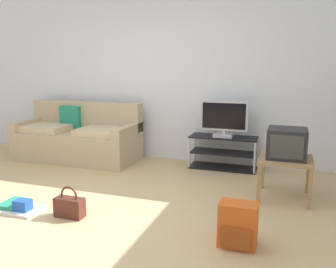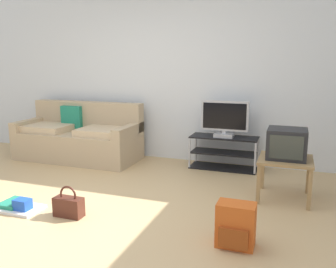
{
  "view_description": "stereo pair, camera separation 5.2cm",
  "coord_description": "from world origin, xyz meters",
  "views": [
    {
      "loc": [
        1.8,
        -2.87,
        1.5
      ],
      "look_at": [
        0.39,
        1.25,
        0.64
      ],
      "focal_mm": 38.13,
      "sensor_mm": 36.0,
      "label": 1
    },
    {
      "loc": [
        1.85,
        -2.85,
        1.5
      ],
      "look_at": [
        0.39,
        1.25,
        0.64
      ],
      "focal_mm": 38.13,
      "sensor_mm": 36.0,
      "label": 2
    }
  ],
  "objects": [
    {
      "name": "handbag",
      "position": [
        -0.2,
        -0.04,
        0.11
      ],
      "size": [
        0.29,
        0.13,
        0.32
      ],
      "rotation": [
        0.0,
        0.0,
        -0.19
      ],
      "color": "#4C2319",
      "rests_on": "ground_plane"
    },
    {
      "name": "ground_plane",
      "position": [
        0.0,
        0.0,
        -0.01
      ],
      "size": [
        9.0,
        9.8,
        0.02
      ],
      "primitive_type": "cube",
      "color": "tan"
    },
    {
      "name": "tv_stand",
      "position": [
        0.93,
        2.13,
        0.24
      ],
      "size": [
        0.96,
        0.38,
        0.47
      ],
      "color": "black",
      "rests_on": "ground_plane"
    },
    {
      "name": "side_table",
      "position": [
        1.8,
        1.19,
        0.4
      ],
      "size": [
        0.58,
        0.58,
        0.47
      ],
      "color": "#9E7A4C",
      "rests_on": "ground_plane"
    },
    {
      "name": "couch",
      "position": [
        -1.35,
        1.91,
        0.33
      ],
      "size": [
        1.92,
        0.84,
        0.89
      ],
      "color": "tan",
      "rests_on": "ground_plane"
    },
    {
      "name": "flat_tv",
      "position": [
        0.93,
        2.11,
        0.72
      ],
      "size": [
        0.67,
        0.22,
        0.51
      ],
      "color": "#B2B2B7",
      "rests_on": "tv_stand"
    },
    {
      "name": "wall_back",
      "position": [
        0.0,
        2.45,
        1.35
      ],
      "size": [
        9.0,
        0.1,
        2.7
      ],
      "primitive_type": "cube",
      "color": "silver",
      "rests_on": "ground_plane"
    },
    {
      "name": "crt_tv",
      "position": [
        1.8,
        1.2,
        0.63
      ],
      "size": [
        0.42,
        0.4,
        0.33
      ],
      "color": "#232326",
      "rests_on": "side_table"
    },
    {
      "name": "backpack",
      "position": [
        1.46,
        -0.07,
        0.18
      ],
      "size": [
        0.31,
        0.27,
        0.37
      ],
      "rotation": [
        0.0,
        0.0,
        0.45
      ],
      "color": "#CC561E",
      "rests_on": "ground_plane"
    },
    {
      "name": "floor_tray",
      "position": [
        -0.79,
        -0.08,
        0.04
      ],
      "size": [
        0.47,
        0.32,
        0.14
      ],
      "color": "silver",
      "rests_on": "ground_plane"
    }
  ]
}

